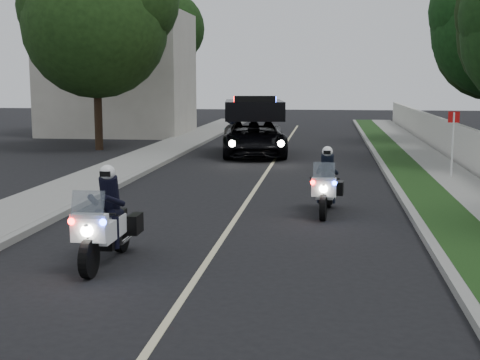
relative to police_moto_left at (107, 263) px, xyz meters
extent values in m
plane|color=black|center=(1.72, 0.45, 0.00)|extent=(120.00, 120.00, 0.00)
cube|color=gray|center=(5.82, 10.45, 0.07)|extent=(0.20, 60.00, 0.15)
cube|color=#193814|center=(6.52, 10.45, 0.08)|extent=(1.20, 60.00, 0.16)
cube|color=gray|center=(7.82, 10.45, 0.08)|extent=(1.40, 60.00, 0.16)
cube|color=gray|center=(-2.38, 10.45, 0.07)|extent=(0.20, 60.00, 0.15)
cube|color=gray|center=(-3.48, 10.45, 0.08)|extent=(2.00, 60.00, 0.16)
cube|color=#A8A396|center=(-8.28, 26.45, 3.50)|extent=(8.00, 6.00, 7.00)
cube|color=#BFB78C|center=(1.72, 10.45, 0.00)|extent=(0.12, 50.00, 0.01)
imported|color=black|center=(0.71, 16.92, 0.00)|extent=(3.35, 5.92, 2.73)
imported|color=black|center=(-0.62, 19.82, 0.00)|extent=(0.73, 1.87, 0.97)
imported|color=black|center=(-0.62, 19.82, 0.00)|extent=(0.62, 0.44, 1.64)
camera|label=1|loc=(3.80, -10.83, 3.20)|focal=49.28mm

